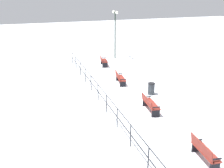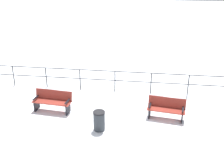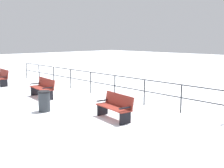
% 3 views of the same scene
% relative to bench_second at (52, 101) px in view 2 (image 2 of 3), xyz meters
% --- Properties ---
extents(ground_plane, '(80.00, 80.00, 0.00)m').
position_rel_bench_second_xyz_m(ground_plane, '(0.14, 2.42, -0.47)').
color(ground_plane, white).
rests_on(ground_plane, ground).
extents(bench_second, '(0.73, 1.71, 0.90)m').
position_rel_bench_second_xyz_m(bench_second, '(0.00, 0.00, 0.00)').
color(bench_second, maroon).
rests_on(bench_second, ground).
extents(bench_third, '(0.75, 1.59, 0.87)m').
position_rel_bench_second_xyz_m(bench_third, '(-0.04, 4.85, -0.03)').
color(bench_third, maroon).
rests_on(bench_third, ground).
extents(waterfront_railing, '(0.05, 17.82, 1.09)m').
position_rel_bench_second_xyz_m(waterfront_railing, '(-2.36, 2.42, 0.25)').
color(waterfront_railing, '#26282D').
rests_on(waterfront_railing, ground).
extents(trash_bin, '(0.46, 0.46, 0.79)m').
position_rel_bench_second_xyz_m(trash_bin, '(1.22, 2.27, -0.08)').
color(trash_bin, '#2D3338').
rests_on(trash_bin, ground).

